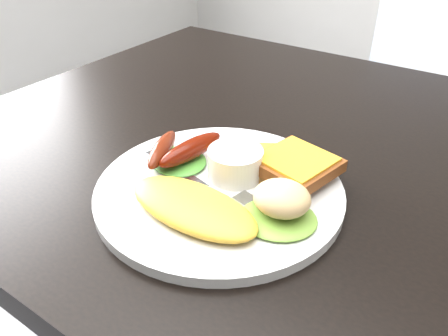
# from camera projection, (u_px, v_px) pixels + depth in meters

# --- Properties ---
(dining_table) EXTENTS (1.20, 0.80, 0.04)m
(dining_table) POSITION_uv_depth(u_px,v_px,m) (358.00, 174.00, 0.60)
(dining_table) COLOR black
(dining_table) RESTS_ON ground
(dining_chair) EXTENTS (0.62, 0.62, 0.06)m
(dining_chair) POSITION_uv_depth(u_px,v_px,m) (407.00, 103.00, 1.46)
(dining_chair) COLOR #A1835B
(dining_chair) RESTS_ON ground
(person) EXTENTS (0.49, 0.35, 1.30)m
(person) POSITION_uv_depth(u_px,v_px,m) (382.00, 100.00, 1.00)
(person) COLOR navy
(person) RESTS_ON ground
(plate) EXTENTS (0.29, 0.29, 0.01)m
(plate) POSITION_uv_depth(u_px,v_px,m) (219.00, 190.00, 0.52)
(plate) COLOR white
(plate) RESTS_ON dining_table
(lettuce_left) EXTENTS (0.10, 0.09, 0.01)m
(lettuce_left) POSITION_uv_depth(u_px,v_px,m) (179.00, 161.00, 0.56)
(lettuce_left) COLOR #31831C
(lettuce_left) RESTS_ON plate
(lettuce_right) EXTENTS (0.11, 0.10, 0.01)m
(lettuce_right) POSITION_uv_depth(u_px,v_px,m) (278.00, 218.00, 0.46)
(lettuce_right) COLOR #65A03B
(lettuce_right) RESTS_ON plate
(omelette) EXTENTS (0.17, 0.08, 0.02)m
(omelette) POSITION_uv_depth(u_px,v_px,m) (193.00, 207.00, 0.47)
(omelette) COLOR yellow
(omelette) RESTS_ON plate
(sausage_a) EXTENTS (0.06, 0.09, 0.02)m
(sausage_a) POSITION_uv_depth(u_px,v_px,m) (162.00, 149.00, 0.55)
(sausage_a) COLOR maroon
(sausage_a) RESTS_ON lettuce_left
(sausage_b) EXTENTS (0.04, 0.11, 0.03)m
(sausage_b) POSITION_uv_depth(u_px,v_px,m) (191.00, 149.00, 0.55)
(sausage_b) COLOR #5F0B07
(sausage_b) RESTS_ON lettuce_left
(ramekin) EXTENTS (0.08, 0.08, 0.04)m
(ramekin) POSITION_uv_depth(u_px,v_px,m) (235.00, 164.00, 0.53)
(ramekin) COLOR white
(ramekin) RESTS_ON plate
(toast_a) EXTENTS (0.11, 0.11, 0.01)m
(toast_a) POSITION_uv_depth(u_px,v_px,m) (265.00, 163.00, 0.55)
(toast_a) COLOR olive
(toast_a) RESTS_ON plate
(toast_b) EXTENTS (0.10, 0.10, 0.01)m
(toast_b) POSITION_uv_depth(u_px,v_px,m) (296.00, 165.00, 0.52)
(toast_b) COLOR brown
(toast_b) RESTS_ON toast_a
(potato_salad) EXTENTS (0.07, 0.06, 0.03)m
(potato_salad) POSITION_uv_depth(u_px,v_px,m) (282.00, 198.00, 0.46)
(potato_salad) COLOR beige
(potato_salad) RESTS_ON lettuce_right
(fork) EXTENTS (0.15, 0.05, 0.00)m
(fork) POSITION_uv_depth(u_px,v_px,m) (185.00, 175.00, 0.53)
(fork) COLOR #ADAFB7
(fork) RESTS_ON plate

